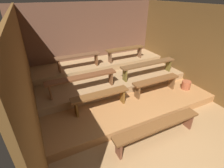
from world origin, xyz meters
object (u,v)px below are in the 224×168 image
Objects in this scene: bench_upper_right at (125,50)px; pail_lower at (186,85)px; bench_lower_left at (100,96)px; bench_middle_right at (148,65)px; bench_lower_right at (156,82)px; bench_floor_center at (158,127)px; bench_upper_left at (78,58)px; bench_middle_left at (82,79)px.

pail_lower is (1.09, -2.21, -0.71)m from bench_upper_right.
bench_middle_right reaches higher than bench_lower_left.
bench_lower_right is at bearing 0.00° from bench_lower_left.
bench_middle_right is at bearing 19.68° from bench_lower_left.
bench_upper_left is at bearing 103.57° from bench_floor_center.
bench_upper_left is (-0.82, 3.40, 0.67)m from bench_floor_center.
pail_lower is at bearing -50.05° from bench_middle_right.
bench_middle_left is 1.24m from bench_upper_left.
bench_upper_left reaches higher than bench_floor_center.
bench_lower_left is 0.76× the size of bench_middle_left.
pail_lower is at bearing 28.68° from bench_floor_center.
bench_lower_left is 0.84m from bench_middle_left.
bench_lower_right is 1.01× the size of bench_upper_right.
bench_floor_center is 2.49m from bench_middle_left.
bench_upper_right is (1.09, 3.40, 0.67)m from bench_floor_center.
bench_middle_right is at bearing 0.00° from bench_middle_left.
bench_floor_center is at bearing -126.77° from bench_lower_right.
bench_lower_left is 2.76m from bench_upper_right.
bench_lower_left is 0.76× the size of bench_middle_right.
bench_middle_right is (2.39, 0.00, 0.00)m from bench_middle_left.
bench_lower_right is at bearing -19.68° from bench_middle_left.
bench_lower_left is 1.88m from bench_lower_right.
bench_upper_right is 5.57× the size of pail_lower.
bench_lower_right is 0.76× the size of bench_middle_right.
pail_lower is at bearing -17.37° from bench_middle_left.
bench_lower_left reaches higher than bench_floor_center.
bench_middle_left is at bearing 115.70° from bench_floor_center.
bench_middle_right is 1.24m from bench_upper_right.
bench_middle_right is (0.25, 0.76, 0.24)m from bench_lower_right.
bench_lower_right is 1.16m from pail_lower.
bench_upper_right is (0.01, 1.96, 0.46)m from bench_lower_right.
bench_lower_right is 2.28m from bench_middle_left.
bench_middle_left is at bearing -150.90° from bench_upper_right.
bench_middle_right is at bearing -78.65° from bench_upper_right.
bench_lower_right is 1.01× the size of bench_upper_left.
bench_floor_center is 2.48m from pail_lower.
bench_lower_right is (1.07, 1.44, 0.21)m from bench_floor_center.
bench_lower_right is 2.76m from bench_upper_left.
bench_upper_left is at bearing 143.62° from pail_lower.
bench_lower_right is 0.76× the size of bench_middle_left.
bench_lower_right is at bearing 167.29° from pail_lower.
bench_lower_left is at bearing -89.61° from bench_upper_left.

